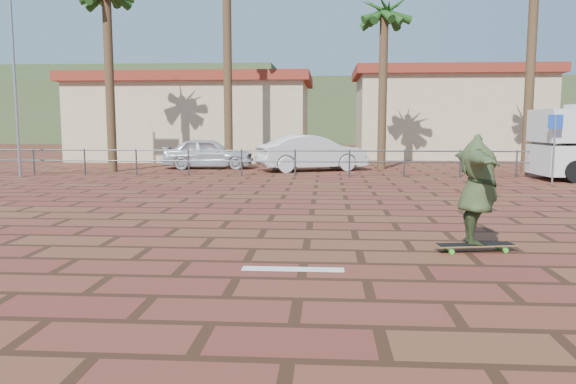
# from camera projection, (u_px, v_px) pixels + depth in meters

# --- Properties ---
(ground) EXTENTS (120.00, 120.00, 0.00)m
(ground) POSITION_uv_depth(u_px,v_px,m) (253.00, 249.00, 8.91)
(ground) COLOR brown
(ground) RESTS_ON ground
(paint_stripe) EXTENTS (1.40, 0.22, 0.01)m
(paint_stripe) POSITION_uv_depth(u_px,v_px,m) (293.00, 269.00, 7.68)
(paint_stripe) COLOR white
(paint_stripe) RESTS_ON ground
(guardrail) EXTENTS (24.06, 0.06, 1.00)m
(guardrail) POSITION_uv_depth(u_px,v_px,m) (295.00, 158.00, 20.71)
(guardrail) COLOR #47494F
(guardrail) RESTS_ON ground
(flagpole) EXTENTS (1.30, 0.10, 8.00)m
(flagpole) POSITION_uv_depth(u_px,v_px,m) (16.00, 47.00, 19.89)
(flagpole) COLOR gray
(flagpole) RESTS_ON ground
(palm_center) EXTENTS (2.40, 2.40, 7.75)m
(palm_center) POSITION_uv_depth(u_px,v_px,m) (384.00, 16.00, 23.23)
(palm_center) COLOR brown
(palm_center) RESTS_ON ground
(building_west) EXTENTS (12.60, 7.60, 4.50)m
(building_west) POSITION_uv_depth(u_px,v_px,m) (196.00, 117.00, 30.81)
(building_west) COLOR beige
(building_west) RESTS_ON ground
(building_east) EXTENTS (10.60, 6.60, 5.00)m
(building_east) POSITION_uv_depth(u_px,v_px,m) (447.00, 113.00, 31.82)
(building_east) COLOR beige
(building_east) RESTS_ON ground
(hill_front) EXTENTS (70.00, 18.00, 6.00)m
(hill_front) POSITION_uv_depth(u_px,v_px,m) (315.00, 112.00, 58.04)
(hill_front) COLOR #384C28
(hill_front) RESTS_ON ground
(hill_back) EXTENTS (35.00, 14.00, 8.00)m
(hill_back) POSITION_uv_depth(u_px,v_px,m) (128.00, 105.00, 65.34)
(hill_back) COLOR #384C28
(hill_back) RESTS_ON ground
(longboard) EXTENTS (1.28, 0.49, 0.12)m
(longboard) POSITION_uv_depth(u_px,v_px,m) (475.00, 245.00, 8.70)
(longboard) COLOR olive
(longboard) RESTS_ON ground
(skateboarder) EXTENTS (0.59, 2.10, 1.70)m
(skateboarder) POSITION_uv_depth(u_px,v_px,m) (478.00, 190.00, 8.59)
(skateboarder) COLOR #384726
(skateboarder) RESTS_ON longboard
(car_silver) EXTENTS (3.98, 1.83, 1.32)m
(car_silver) POSITION_uv_depth(u_px,v_px,m) (208.00, 153.00, 24.26)
(car_silver) COLOR silver
(car_silver) RESTS_ON ground
(car_white) EXTENTS (4.74, 3.15, 1.48)m
(car_white) POSITION_uv_depth(u_px,v_px,m) (312.00, 153.00, 23.12)
(car_white) COLOR silver
(car_white) RESTS_ON ground
(street_sign) EXTENTS (0.45, 0.06, 2.24)m
(street_sign) POSITION_uv_depth(u_px,v_px,m) (555.00, 136.00, 18.05)
(street_sign) COLOR gray
(street_sign) RESTS_ON ground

